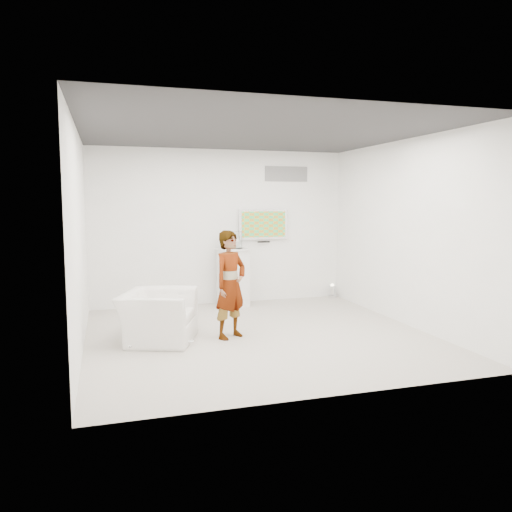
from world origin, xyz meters
name	(u,v)px	position (x,y,z in m)	size (l,w,h in m)	color
room	(258,236)	(0.00, 0.00, 1.50)	(5.01, 5.01, 3.00)	#AEA79F
tv	(263,224)	(0.85, 2.45, 1.55)	(1.00, 0.08, 0.60)	silver
logo_decal	(286,174)	(1.35, 2.49, 2.55)	(0.90, 0.02, 0.30)	slate
person	(230,285)	(-0.43, -0.01, 0.79)	(0.58, 0.38, 1.59)	silver
armchair	(158,316)	(-1.47, 0.10, 0.36)	(1.11, 0.97, 0.72)	silver
pedestal	(233,277)	(0.15, 2.14, 0.56)	(0.54, 0.54, 1.11)	silver
floor_uplight	(332,291)	(2.33, 2.33, 0.14)	(0.18, 0.18, 0.28)	silver
vitrine	(233,240)	(0.15, 2.14, 1.28)	(0.32, 0.32, 0.32)	silver
console	(233,242)	(0.15, 2.14, 1.23)	(0.05, 0.16, 0.23)	silver
wii_remote	(234,240)	(-0.30, 0.25, 1.43)	(0.04, 0.15, 0.04)	silver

